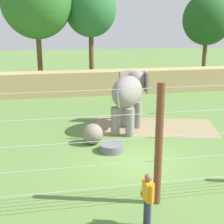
# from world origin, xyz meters

# --- Properties ---
(ground_plane) EXTENTS (120.00, 120.00, 0.00)m
(ground_plane) POSITION_xyz_m (0.00, 0.00, 0.00)
(ground_plane) COLOR #5B7F3D
(dirt_patch) EXTENTS (7.37, 5.09, 0.01)m
(dirt_patch) POSITION_xyz_m (2.19, 4.54, 0.00)
(dirt_patch) COLOR #937F5B
(dirt_patch) RESTS_ON ground
(embankment_wall) EXTENTS (36.00, 1.80, 1.89)m
(embankment_wall) POSITION_xyz_m (0.00, 13.76, 0.94)
(embankment_wall) COLOR tan
(embankment_wall) RESTS_ON ground
(elephant) EXTENTS (2.92, 3.69, 3.02)m
(elephant) POSITION_xyz_m (0.69, 4.43, 2.00)
(elephant) COLOR gray
(elephant) RESTS_ON ground
(enrichment_ball) EXTENTS (0.99, 0.99, 0.99)m
(enrichment_ball) POSITION_xyz_m (-1.53, 2.57, 0.50)
(enrichment_ball) COLOR gray
(enrichment_ball) RESTS_ON ground
(cable_fence) EXTENTS (12.95, 0.24, 3.92)m
(cable_fence) POSITION_xyz_m (-0.07, -3.04, 1.97)
(cable_fence) COLOR brown
(cable_fence) RESTS_ON ground
(zookeeper) EXTENTS (0.26, 0.58, 1.67)m
(zookeeper) POSITION_xyz_m (-0.91, -4.25, 0.93)
(zookeeper) COLOR #33384C
(zookeeper) RESTS_ON ground
(water_tub) EXTENTS (1.10, 1.10, 0.35)m
(water_tub) POSITION_xyz_m (-0.81, 1.47, 0.18)
(water_tub) COLOR slate
(water_tub) RESTS_ON ground
(tree_far_left) EXTENTS (5.92, 5.92, 10.48)m
(tree_far_left) POSITION_xyz_m (-4.21, 17.03, 7.35)
(tree_far_left) COLOR brown
(tree_far_left) RESTS_ON ground
(tree_left_of_centre) EXTENTS (5.04, 5.04, 8.64)m
(tree_left_of_centre) POSITION_xyz_m (12.85, 20.24, 5.97)
(tree_left_of_centre) COLOR brown
(tree_left_of_centre) RESTS_ON ground
(tree_behind_wall) EXTENTS (4.53, 4.53, 9.11)m
(tree_behind_wall) POSITION_xyz_m (0.41, 17.74, 6.70)
(tree_behind_wall) COLOR brown
(tree_behind_wall) RESTS_ON ground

